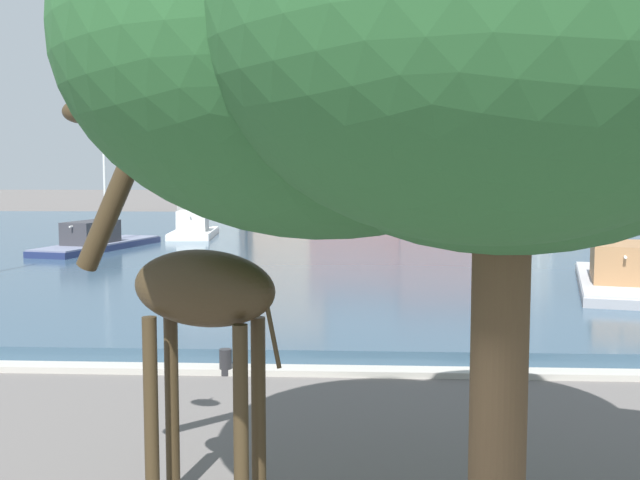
# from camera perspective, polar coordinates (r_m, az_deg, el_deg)

# --- Properties ---
(harbor_water) EXTENTS (76.60, 50.01, 0.40)m
(harbor_water) POSITION_cam_1_polar(r_m,az_deg,el_deg) (39.60, 2.69, -0.12)
(harbor_water) COLOR #334C60
(harbor_water) RESTS_ON ground
(quay_edge_coping) EXTENTS (76.60, 0.50, 0.12)m
(quay_edge_coping) POSITION_cam_1_polar(r_m,az_deg,el_deg) (14.68, 2.20, -9.89)
(quay_edge_coping) COLOR #ADA89E
(quay_edge_coping) RESTS_ON ground
(giraffe_statue) EXTENTS (2.73, 1.32, 4.89)m
(giraffe_statue) POSITION_cam_1_polar(r_m,az_deg,el_deg) (8.57, -9.68, -4.18)
(giraffe_statue) COLOR #382B19
(giraffe_statue) RESTS_ON ground
(sailboat_grey) EXTENTS (4.30, 9.22, 7.04)m
(sailboat_grey) POSITION_cam_1_polar(r_m,az_deg,el_deg) (24.85, 21.54, -2.81)
(sailboat_grey) COLOR #939399
(sailboat_grey) RESTS_ON ground
(sailboat_green) EXTENTS (3.00, 8.16, 9.52)m
(sailboat_green) POSITION_cam_1_polar(r_m,az_deg,el_deg) (35.35, 13.55, -0.61)
(sailboat_green) COLOR #236B42
(sailboat_green) RESTS_ON ground
(sailboat_navy) EXTENTS (3.87, 9.17, 8.69)m
(sailboat_navy) POSITION_cam_1_polar(r_m,az_deg,el_deg) (35.58, -15.93, -0.34)
(sailboat_navy) COLOR navy
(sailboat_navy) RESTS_ON ground
(sailboat_yellow) EXTENTS (3.57, 6.32, 9.76)m
(sailboat_yellow) POSITION_cam_1_polar(r_m,az_deg,el_deg) (46.73, 16.17, 0.85)
(sailboat_yellow) COLOR gold
(sailboat_yellow) RESTS_ON ground
(sailboat_white) EXTENTS (2.65, 6.60, 6.11)m
(sailboat_white) POSITION_cam_1_polar(r_m,az_deg,el_deg) (41.26, -9.45, 0.56)
(sailboat_white) COLOR white
(sailboat_white) RESTS_ON ground
(sailboat_black) EXTENTS (3.63, 6.92, 7.04)m
(sailboat_black) POSITION_cam_1_polar(r_m,az_deg,el_deg) (57.94, 17.14, 1.68)
(sailboat_black) COLOR black
(sailboat_black) RESTS_ON ground
(shade_tree) EXTENTS (7.79, 6.64, 6.95)m
(shade_tree) POSITION_cam_1_polar(r_m,az_deg,el_deg) (6.99, 12.20, 14.11)
(shade_tree) COLOR brown
(shade_tree) RESTS_ON ground
(mooring_bollard) EXTENTS (0.24, 0.24, 0.50)m
(mooring_bollard) POSITION_cam_1_polar(r_m,az_deg,el_deg) (14.70, -7.15, -9.14)
(mooring_bollard) COLOR #232326
(mooring_bollard) RESTS_ON ground
(townhouse_end_terrace) EXTENTS (5.43, 6.70, 11.86)m
(townhouse_end_terrace) POSITION_cam_1_polar(r_m,az_deg,el_deg) (68.26, -8.00, 6.91)
(townhouse_end_terrace) COLOR gray
(townhouse_end_terrace) RESTS_ON ground
(townhouse_narrow_midrow) EXTENTS (7.12, 5.35, 13.33)m
(townhouse_narrow_midrow) POSITION_cam_1_polar(r_m,az_deg,el_deg) (70.37, -2.42, 7.50)
(townhouse_narrow_midrow) COLOR tan
(townhouse_narrow_midrow) RESTS_ON ground
(townhouse_wide_warehouse) EXTENTS (8.38, 5.71, 8.79)m
(townhouse_wide_warehouse) POSITION_cam_1_polar(r_m,az_deg,el_deg) (69.91, 2.73, 5.65)
(townhouse_wide_warehouse) COLOR #8E5142
(townhouse_wide_warehouse) RESTS_ON ground
(townhouse_tall_gabled) EXTENTS (7.18, 8.00, 9.78)m
(townhouse_tall_gabled) POSITION_cam_1_polar(r_m,az_deg,el_deg) (69.15, 8.90, 6.01)
(townhouse_tall_gabled) COLOR #8E5142
(townhouse_tall_gabled) RESTS_ON ground
(townhouse_corner_house) EXTENTS (5.75, 5.20, 9.89)m
(townhouse_corner_house) POSITION_cam_1_polar(r_m,az_deg,el_deg) (70.97, 14.40, 5.93)
(townhouse_corner_house) COLOR gray
(townhouse_corner_house) RESTS_ON ground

